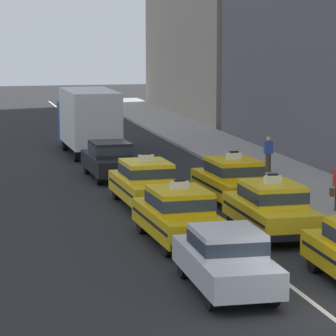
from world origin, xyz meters
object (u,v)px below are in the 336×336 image
(taxi_right_third, at_px, (233,180))
(box_truck_left_fifth, at_px, (87,119))
(taxi_right_second, at_px, (271,207))
(sedan_left_nearest, at_px, (226,258))
(sedan_left_fourth, at_px, (110,159))
(taxi_left_third, at_px, (146,182))
(pedestrian_near_crosswalk, at_px, (268,154))
(taxi_left_second, at_px, (179,215))

(taxi_right_third, bearing_deg, box_truck_left_fifth, 102.73)
(box_truck_left_fifth, relative_size, taxi_right_second, 1.53)
(taxi_right_third, bearing_deg, sedan_left_nearest, -107.93)
(sedan_left_fourth, height_order, taxi_right_second, taxi_right_second)
(taxi_left_third, distance_m, pedestrian_near_crosswalk, 8.64)
(sedan_left_nearest, distance_m, pedestrian_near_crosswalk, 17.95)
(sedan_left_nearest, bearing_deg, taxi_left_second, 89.10)
(taxi_left_second, height_order, sedan_left_fourth, taxi_left_second)
(sedan_left_nearest, bearing_deg, taxi_right_third, 72.07)
(taxi_right_second, bearing_deg, pedestrian_near_crosswalk, 71.16)
(pedestrian_near_crosswalk, bearing_deg, taxi_right_third, -120.25)
(sedan_left_nearest, relative_size, pedestrian_near_crosswalk, 2.81)
(box_truck_left_fifth, bearing_deg, sedan_left_fourth, -91.33)
(taxi_left_second, relative_size, box_truck_left_fifth, 0.66)
(box_truck_left_fifth, distance_m, pedestrian_near_crosswalk, 10.77)
(sedan_left_nearest, bearing_deg, sedan_left_fourth, 89.77)
(taxi_right_second, height_order, taxi_right_third, same)
(taxi_left_second, bearing_deg, taxi_right_second, 7.24)
(sedan_left_nearest, height_order, taxi_right_second, taxi_right_second)
(taxi_left_second, bearing_deg, sedan_left_fourth, 90.05)
(taxi_left_second, height_order, box_truck_left_fifth, box_truck_left_fifth)
(taxi_left_third, height_order, taxi_right_second, same)
(taxi_left_second, height_order, taxi_right_second, same)
(taxi_right_third, relative_size, pedestrian_near_crosswalk, 3.00)
(sedan_left_nearest, distance_m, sedan_left_fourth, 17.34)
(sedan_left_fourth, xyz_separation_m, pedestrian_near_crosswalk, (6.81, -0.76, 0.08))
(sedan_left_fourth, bearing_deg, box_truck_left_fifth, 88.67)
(taxi_right_third, bearing_deg, taxi_right_second, -93.79)
(taxi_left_third, distance_m, box_truck_left_fifth, 14.06)
(sedan_left_nearest, height_order, taxi_right_third, taxi_right_third)
(box_truck_left_fifth, bearing_deg, pedestrian_near_crosswalk, -51.83)
(sedan_left_nearest, bearing_deg, taxi_left_third, 88.52)
(sedan_left_nearest, relative_size, sedan_left_fourth, 1.00)
(box_truck_left_fifth, bearing_deg, sedan_left_nearest, -90.57)
(sedan_left_fourth, bearing_deg, taxi_left_third, -88.06)
(taxi_right_third, bearing_deg, pedestrian_near_crosswalk, 59.75)
(taxi_right_second, height_order, pedestrian_near_crosswalk, taxi_right_second)
(sedan_left_fourth, distance_m, taxi_right_second, 12.13)
(taxi_left_second, height_order, pedestrian_near_crosswalk, taxi_left_second)
(taxi_left_second, bearing_deg, sedan_left_nearest, -90.90)
(taxi_right_second, distance_m, taxi_right_third, 5.15)
(sedan_left_fourth, xyz_separation_m, box_truck_left_fifth, (0.18, 7.68, 0.93))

